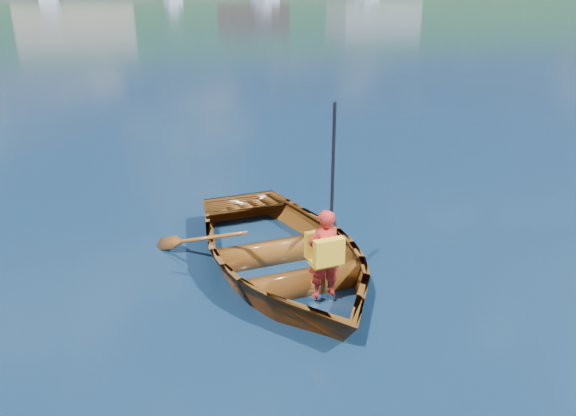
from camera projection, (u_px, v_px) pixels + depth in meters
ground at (211, 259)px, 7.36m from camera, size 600.00×600.00×0.00m
rowboat at (282, 253)px, 6.98m from camera, size 2.97×4.02×0.80m
child_paddler at (324, 252)px, 6.11m from camera, size 0.39×0.36×2.15m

